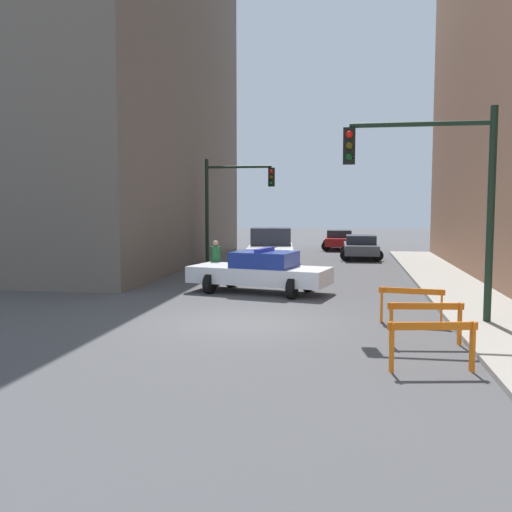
# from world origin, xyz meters

# --- Properties ---
(ground_plane) EXTENTS (120.00, 120.00, 0.00)m
(ground_plane) POSITION_xyz_m (0.00, 0.00, 0.00)
(ground_plane) COLOR #4C4C4F
(sidewalk_right) EXTENTS (2.40, 44.00, 0.12)m
(sidewalk_right) POSITION_xyz_m (6.20, 0.00, 0.06)
(sidewalk_right) COLOR #9E998E
(sidewalk_right) RESTS_ON ground_plane
(building_corner_left) EXTENTS (14.00, 20.00, 16.95)m
(building_corner_left) POSITION_xyz_m (-12.00, 14.00, 8.48)
(building_corner_left) COLOR #6B6056
(building_corner_left) RESTS_ON ground_plane
(traffic_light_near) EXTENTS (3.64, 0.35, 5.20)m
(traffic_light_near) POSITION_xyz_m (4.73, 0.58, 3.53)
(traffic_light_near) COLOR black
(traffic_light_near) RESTS_ON sidewalk_right
(traffic_light_far) EXTENTS (3.44, 0.35, 5.20)m
(traffic_light_far) POSITION_xyz_m (-3.30, 13.41, 3.40)
(traffic_light_far) COLOR black
(traffic_light_far) RESTS_ON ground_plane
(police_car) EXTENTS (5.00, 3.01, 1.52)m
(police_car) POSITION_xyz_m (-0.41, 4.99, 0.72)
(police_car) COLOR white
(police_car) RESTS_ON ground_plane
(white_truck) EXTENTS (3.04, 5.60, 1.90)m
(white_truck) POSITION_xyz_m (-1.01, 11.77, 0.91)
(white_truck) COLOR silver
(white_truck) RESTS_ON ground_plane
(parked_car_near) EXTENTS (2.34, 4.34, 1.31)m
(parked_car_near) POSITION_xyz_m (3.17, 17.96, 0.67)
(parked_car_near) COLOR #474C51
(parked_car_near) RESTS_ON ground_plane
(parked_car_mid) EXTENTS (2.32, 4.33, 1.31)m
(parked_car_mid) POSITION_xyz_m (1.87, 24.36, 0.67)
(parked_car_mid) COLOR maroon
(parked_car_mid) RESTS_ON ground_plane
(pedestrian_crossing) EXTENTS (0.51, 0.51, 1.66)m
(pedestrian_crossing) POSITION_xyz_m (-2.33, 6.51, 0.86)
(pedestrian_crossing) COLOR #382D23
(pedestrian_crossing) RESTS_ON ground_plane
(barrier_front) EXTENTS (1.58, 0.43, 0.90)m
(barrier_front) POSITION_xyz_m (4.01, -3.65, 0.62)
(barrier_front) COLOR orange
(barrier_front) RESTS_ON ground_plane
(barrier_mid) EXTENTS (1.59, 0.35, 0.90)m
(barrier_mid) POSITION_xyz_m (4.15, -1.62, 0.62)
(barrier_mid) COLOR orange
(barrier_mid) RESTS_ON ground_plane
(barrier_back) EXTENTS (1.59, 0.38, 0.90)m
(barrier_back) POSITION_xyz_m (4.08, 0.51, 0.62)
(barrier_back) COLOR orange
(barrier_back) RESTS_ON ground_plane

